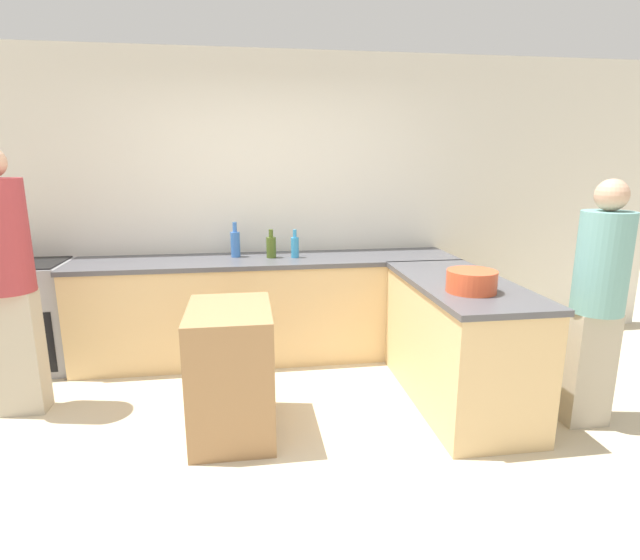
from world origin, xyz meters
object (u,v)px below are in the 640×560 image
(mixing_bowl, at_px, (472,281))
(olive_oil_bottle, at_px, (271,246))
(island_table, at_px, (231,371))
(dish_soap_bottle, at_px, (295,247))
(water_bottle_blue, at_px, (235,243))
(person_at_peninsula, at_px, (598,297))
(person_by_range, at_px, (7,275))
(range_oven, at_px, (25,316))

(mixing_bowl, relative_size, olive_oil_bottle, 1.29)
(island_table, distance_m, dish_soap_bottle, 1.52)
(island_table, relative_size, dish_soap_bottle, 3.43)
(water_bottle_blue, xyz_separation_m, person_at_peninsula, (2.34, -1.63, -0.14))
(olive_oil_bottle, xyz_separation_m, person_by_range, (-1.82, -0.81, -0.01))
(mixing_bowl, bearing_deg, person_by_range, 169.50)
(mixing_bowl, height_order, person_at_peninsula, person_at_peninsula)
(range_oven, relative_size, person_at_peninsula, 0.56)
(water_bottle_blue, bearing_deg, person_by_range, -149.40)
(range_oven, distance_m, mixing_bowl, 3.65)
(range_oven, bearing_deg, person_at_peninsula, -20.74)
(olive_oil_bottle, height_order, dish_soap_bottle, olive_oil_bottle)
(island_table, relative_size, water_bottle_blue, 2.74)
(mixing_bowl, relative_size, dish_soap_bottle, 1.31)
(dish_soap_bottle, bearing_deg, mixing_bowl, -52.85)
(island_table, height_order, olive_oil_bottle, olive_oil_bottle)
(island_table, xyz_separation_m, person_by_range, (-1.48, 0.50, 0.58))
(water_bottle_blue, distance_m, person_at_peninsula, 2.86)
(olive_oil_bottle, xyz_separation_m, dish_soap_bottle, (0.21, -0.03, -0.00))
(mixing_bowl, distance_m, dish_soap_bottle, 1.70)
(olive_oil_bottle, relative_size, dish_soap_bottle, 1.01)
(dish_soap_bottle, bearing_deg, island_table, -113.10)
(island_table, bearing_deg, person_by_range, 161.41)
(mixing_bowl, distance_m, person_at_peninsula, 0.82)
(mixing_bowl, distance_m, water_bottle_blue, 2.13)
(water_bottle_blue, bearing_deg, dish_soap_bottle, -11.56)
(water_bottle_blue, relative_size, person_by_range, 0.17)
(island_table, distance_m, mixing_bowl, 1.67)
(range_oven, relative_size, dish_soap_bottle, 3.73)
(mixing_bowl, height_order, olive_oil_bottle, olive_oil_bottle)
(range_oven, height_order, person_at_peninsula, person_at_peninsula)
(dish_soap_bottle, bearing_deg, water_bottle_blue, 168.44)
(range_oven, relative_size, person_by_range, 0.50)
(island_table, distance_m, person_at_peninsula, 2.43)
(range_oven, height_order, dish_soap_bottle, dish_soap_bottle)
(mixing_bowl, xyz_separation_m, person_at_peninsula, (0.79, -0.17, -0.09))
(range_oven, relative_size, olive_oil_bottle, 3.67)
(dish_soap_bottle, bearing_deg, person_by_range, -158.83)
(dish_soap_bottle, relative_size, water_bottle_blue, 0.80)
(water_bottle_blue, relative_size, person_at_peninsula, 0.19)
(olive_oil_bottle, xyz_separation_m, water_bottle_blue, (-0.31, 0.08, 0.02))
(mixing_bowl, relative_size, person_at_peninsula, 0.20)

